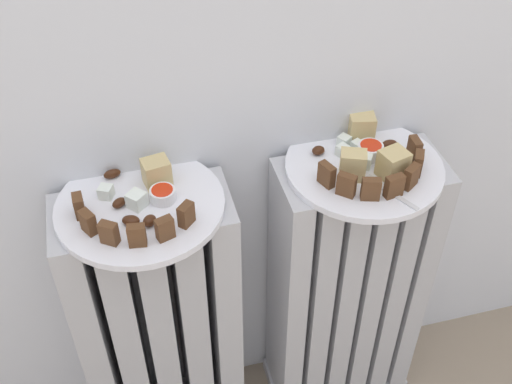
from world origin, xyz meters
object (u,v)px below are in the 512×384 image
(radiator_left, at_px, (161,331))
(fork, at_px, (387,190))
(plate_right, at_px, (364,167))
(jam_bowl_left, at_px, (163,194))
(plate_left, at_px, (140,206))
(radiator_right, at_px, (346,292))
(jam_bowl_right, at_px, (370,150))

(radiator_left, height_order, fork, fork)
(plate_right, relative_size, jam_bowl_left, 6.54)
(plate_left, distance_m, jam_bowl_left, 0.04)
(radiator_left, xyz_separation_m, plate_right, (0.38, 0.00, 0.33))
(radiator_right, height_order, jam_bowl_right, jam_bowl_right)
(plate_left, relative_size, fork, 2.70)
(jam_bowl_left, bearing_deg, fork, -11.40)
(radiator_right, distance_m, fork, 0.35)
(fork, bearing_deg, radiator_right, 97.15)
(radiator_left, bearing_deg, fork, -10.63)
(radiator_left, distance_m, fork, 0.53)
(jam_bowl_right, bearing_deg, plate_left, -177.43)
(plate_right, height_order, fork, fork)
(radiator_left, xyz_separation_m, plate_left, (0.00, 0.00, 0.33))
(radiator_left, xyz_separation_m, fork, (0.39, -0.07, 0.34))
(radiator_right, bearing_deg, jam_bowl_right, 47.58)
(radiator_right, bearing_deg, jam_bowl_left, -179.67)
(plate_right, xyz_separation_m, jam_bowl_right, (0.02, 0.02, 0.02))
(jam_bowl_left, relative_size, jam_bowl_right, 0.93)
(jam_bowl_left, bearing_deg, plate_left, 176.92)
(jam_bowl_right, height_order, fork, jam_bowl_right)
(radiator_left, distance_m, plate_left, 0.33)
(jam_bowl_left, bearing_deg, radiator_left, 176.92)
(plate_right, height_order, jam_bowl_right, jam_bowl_right)
(radiator_right, height_order, plate_right, plate_right)
(radiator_right, xyz_separation_m, plate_right, (0.00, 0.00, 0.33))
(fork, bearing_deg, jam_bowl_right, 85.53)
(plate_left, xyz_separation_m, jam_bowl_right, (0.40, 0.02, 0.02))
(plate_left, bearing_deg, radiator_left, -90.00)
(jam_bowl_right, bearing_deg, fork, -94.47)
(radiator_left, relative_size, jam_bowl_left, 15.51)
(jam_bowl_right, bearing_deg, radiator_left, -177.43)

